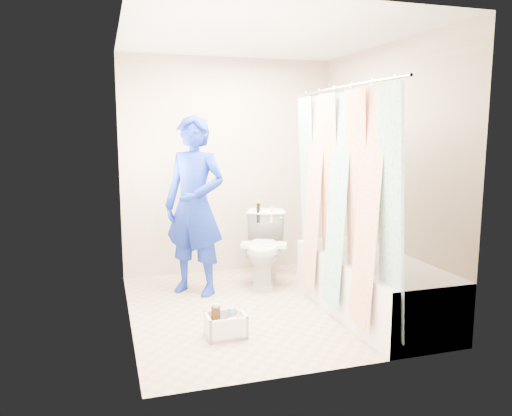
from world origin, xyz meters
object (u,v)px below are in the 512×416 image
object	(u,v)px
toilet	(265,248)
plumber	(195,206)
bathtub	(371,284)
cleaning_caddy	(227,326)

from	to	relation	value
toilet	plumber	xyz separation A→B (m)	(-0.75, -0.09, 0.50)
bathtub	toilet	distance (m)	1.28
toilet	cleaning_caddy	xyz separation A→B (m)	(-0.71, -1.23, -0.29)
bathtub	cleaning_caddy	xyz separation A→B (m)	(-1.34, -0.12, -0.18)
plumber	cleaning_caddy	xyz separation A→B (m)	(0.04, -1.14, -0.79)
toilet	plumber	world-z (taller)	plumber
bathtub	cleaning_caddy	bearing A→B (deg)	-174.81
bathtub	toilet	world-z (taller)	toilet
plumber	toilet	bearing A→B (deg)	46.76
plumber	cleaning_caddy	distance (m)	1.39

